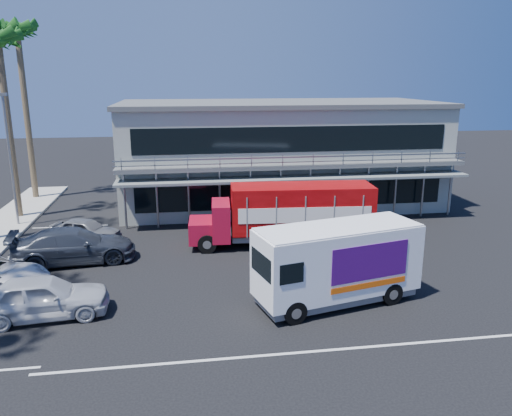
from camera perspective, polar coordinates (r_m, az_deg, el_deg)
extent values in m
plane|color=black|center=(22.79, 2.37, -8.44)|extent=(120.00, 120.00, 0.00)
cube|color=#9FA598|center=(36.67, 2.58, 6.13)|extent=(22.00, 10.00, 7.00)
cube|color=#515454|center=(36.30, 2.65, 11.84)|extent=(22.40, 10.40, 0.30)
cube|color=#515454|center=(31.25, 4.57, 4.79)|extent=(22.00, 1.20, 0.25)
cube|color=gray|center=(30.64, 4.83, 5.53)|extent=(22.00, 0.08, 0.90)
cube|color=slate|center=(31.09, 4.67, 3.42)|extent=(22.00, 1.80, 0.15)
cube|color=black|center=(32.20, 4.27, 1.46)|extent=(20.00, 0.06, 1.60)
cube|color=black|center=(31.57, 4.39, 7.83)|extent=(20.00, 0.06, 1.60)
cylinder|color=brown|center=(35.37, -26.34, 7.59)|extent=(0.44, 0.44, 11.00)
cylinder|color=brown|center=(40.69, -24.69, 9.22)|extent=(0.44, 0.44, 12.00)
sphere|color=#164E16|center=(40.72, -25.66, 17.91)|extent=(1.10, 1.10, 1.10)
cylinder|color=gray|center=(33.51, -26.23, 4.69)|extent=(0.14, 0.14, 8.00)
cube|color=gray|center=(33.16, -27.02, 11.50)|extent=(0.50, 0.25, 0.18)
cube|color=#A10D26|center=(27.16, -6.21, -2.52)|extent=(1.48, 2.23, 1.14)
cube|color=#A10D26|center=(27.00, -4.02, -1.41)|extent=(1.12, 2.44, 2.00)
cube|color=black|center=(26.85, -4.04, -0.24)|extent=(0.19, 2.02, 0.67)
cube|color=#B00A0D|center=(27.23, 5.22, 0.05)|extent=(7.77, 2.91, 2.48)
cube|color=slate|center=(27.64, 5.15, -2.91)|extent=(7.75, 2.55, 0.29)
cube|color=white|center=(26.11, 5.66, -0.81)|extent=(7.00, 0.52, 0.81)
cube|color=white|center=(28.40, 4.81, 0.48)|extent=(7.00, 0.52, 0.81)
cylinder|color=black|center=(26.30, -5.61, -4.13)|extent=(1.01, 0.35, 0.99)
cylinder|color=black|center=(28.29, -5.56, -2.76)|extent=(1.01, 0.35, 0.99)
cylinder|color=black|center=(26.41, 1.03, -3.98)|extent=(1.01, 0.35, 0.99)
cylinder|color=black|center=(28.40, 0.61, -2.63)|extent=(1.01, 0.35, 0.99)
cylinder|color=black|center=(27.23, 10.68, -3.66)|extent=(1.01, 0.35, 0.99)
cylinder|color=black|center=(29.16, 9.61, -2.37)|extent=(1.01, 0.35, 0.99)
cube|color=white|center=(20.40, 9.28, -5.85)|extent=(7.03, 3.81, 2.67)
cube|color=slate|center=(20.96, 9.12, -9.63)|extent=(6.71, 3.52, 0.33)
cube|color=black|center=(18.85, 0.63, -6.46)|extent=(0.50, 1.84, 0.91)
cube|color=white|center=(19.97, 9.44, -2.18)|extent=(6.88, 3.73, 0.08)
cube|color=#450B64|center=(19.84, 12.95, -6.05)|extent=(3.34, 0.84, 1.43)
cube|color=#450B64|center=(21.64, 9.43, -4.10)|extent=(3.34, 0.84, 1.43)
cube|color=#F2590C|center=(20.18, 12.80, -8.59)|extent=(3.34, 0.83, 0.24)
cylinder|color=black|center=(19.06, 4.47, -11.81)|extent=(0.96, 0.49, 0.92)
cylinder|color=black|center=(20.71, 1.92, -9.53)|extent=(0.96, 0.49, 0.92)
cylinder|color=black|center=(21.24, 15.25, -9.42)|extent=(0.96, 0.49, 0.92)
cylinder|color=black|center=(22.73, 12.15, -7.59)|extent=(0.96, 0.49, 0.92)
imported|color=silver|center=(20.97, -23.22, -9.34)|extent=(5.06, 2.44, 1.67)
imported|color=#2C313B|center=(26.42, -20.11, -4.06)|extent=(6.21, 3.18, 1.72)
imported|color=slate|center=(29.47, -18.91, -2.43)|extent=(4.28, 2.98, 1.35)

